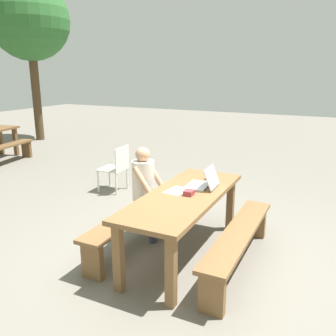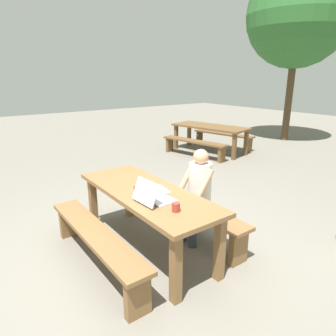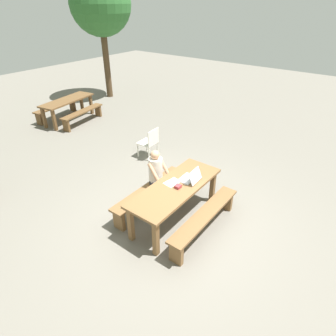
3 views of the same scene
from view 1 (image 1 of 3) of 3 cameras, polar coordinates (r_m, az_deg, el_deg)
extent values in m
plane|color=slate|center=(4.40, 2.45, -13.59)|extent=(30.00, 30.00, 0.00)
cube|color=brown|center=(4.09, 2.57, -4.44)|extent=(2.07, 0.77, 0.05)
cube|color=brown|center=(3.38, 0.49, -16.15)|extent=(0.09, 0.09, 0.72)
cube|color=brown|center=(4.97, 9.88, -5.77)|extent=(0.09, 0.09, 0.72)
cube|color=brown|center=(3.63, -7.87, -13.96)|extent=(0.09, 0.09, 0.72)
cube|color=brown|center=(5.14, 3.78, -4.85)|extent=(0.09, 0.09, 0.72)
cube|color=brown|center=(4.02, 11.24, -9.98)|extent=(1.94, 0.30, 0.05)
cube|color=brown|center=(3.40, 6.97, -19.23)|extent=(0.08, 0.24, 0.40)
cube|color=brown|center=(4.89, 13.81, -8.33)|extent=(0.08, 0.24, 0.40)
cube|color=brown|center=(4.49, -5.23, -6.99)|extent=(1.94, 0.30, 0.05)
cube|color=brown|center=(3.94, -11.91, -14.22)|extent=(0.08, 0.24, 0.40)
cube|color=brown|center=(5.28, -0.26, -6.06)|extent=(0.08, 0.24, 0.40)
cube|color=silver|center=(4.35, 4.76, -2.80)|extent=(0.37, 0.27, 0.02)
cube|color=silver|center=(4.26, 6.97, -1.47)|extent=(0.36, 0.12, 0.23)
cube|color=black|center=(4.26, 6.89, -1.43)|extent=(0.33, 0.10, 0.21)
cube|color=#993338|center=(4.03, 3.33, -3.96)|extent=(0.11, 0.10, 0.06)
cube|color=white|center=(4.18, 1.40, -3.62)|extent=(0.32, 0.25, 0.00)
cylinder|color=#99332D|center=(4.63, 6.58, -1.27)|extent=(0.08, 0.08, 0.09)
cylinder|color=#333847|center=(4.58, -2.42, -9.20)|extent=(0.10, 0.10, 0.45)
cylinder|color=#333847|center=(4.73, -1.37, -8.40)|extent=(0.10, 0.10, 0.45)
cube|color=#333847|center=(4.60, -2.91, -5.57)|extent=(0.28, 0.28, 0.12)
cylinder|color=silver|center=(4.54, -3.96, -1.96)|extent=(0.28, 0.28, 0.50)
cylinder|color=tan|center=(4.36, -3.88, -2.46)|extent=(0.07, 0.32, 0.41)
cylinder|color=tan|center=(4.63, -1.89, -1.38)|extent=(0.07, 0.32, 0.41)
sphere|color=tan|center=(4.46, -4.03, 2.15)|extent=(0.19, 0.19, 0.19)
cube|color=silver|center=(6.55, -8.83, -0.13)|extent=(0.46, 0.46, 0.02)
cube|color=silver|center=(6.39, -7.31, 1.54)|extent=(0.44, 0.04, 0.41)
cylinder|color=silver|center=(6.86, -9.25, -1.25)|extent=(0.04, 0.04, 0.40)
cylinder|color=silver|center=(6.56, -11.05, -2.11)|extent=(0.04, 0.04, 0.40)
cylinder|color=silver|center=(6.66, -6.50, -1.64)|extent=(0.04, 0.04, 0.40)
cylinder|color=silver|center=(6.36, -8.22, -2.54)|extent=(0.04, 0.04, 0.40)
cube|color=brown|center=(10.03, -23.07, 3.85)|extent=(0.10, 0.10, 0.71)
cube|color=brown|center=(10.32, -25.08, 3.92)|extent=(0.10, 0.10, 0.71)
cube|color=brown|center=(9.10, -24.69, 3.10)|extent=(1.81, 0.60, 0.05)
cube|color=brown|center=(9.74, -21.56, 2.79)|extent=(0.12, 0.25, 0.41)
cylinder|color=#4C3823|center=(12.01, -20.21, 11.01)|extent=(0.25, 0.25, 2.86)
sphere|color=#2D662D|center=(12.08, -21.20, 21.13)|extent=(2.35, 2.35, 2.35)
camera|label=2|loc=(6.32, 28.67, 12.73)|focal=32.06mm
camera|label=3|loc=(1.89, 131.88, 50.87)|focal=30.21mm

